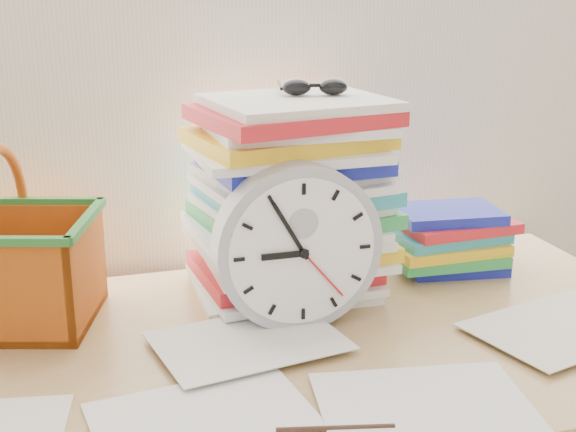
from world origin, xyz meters
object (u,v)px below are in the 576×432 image
object	(u,v)px
desk	(264,385)
basket	(2,238)
paper_stack	(288,197)
clock	(297,247)
book_stack	(450,240)

from	to	relation	value
desk	basket	xyz separation A→B (m)	(-0.38, 0.20, 0.22)
paper_stack	basket	distance (m)	0.48
clock	book_stack	world-z (taller)	clock
clock	desk	bearing A→B (deg)	-146.48
clock	basket	size ratio (longest dim) A/B	0.94
paper_stack	book_stack	size ratio (longest dim) A/B	1.45
clock	book_stack	bearing A→B (deg)	24.00
desk	paper_stack	size ratio (longest dim) A/B	4.06
clock	basket	world-z (taller)	basket
paper_stack	book_stack	distance (m)	0.34
book_stack	paper_stack	bearing A→B (deg)	-178.39
desk	clock	xyz separation A→B (m)	(0.07, 0.05, 0.21)
desk	clock	bearing A→B (deg)	33.52
desk	book_stack	distance (m)	0.49
desk	basket	world-z (taller)	basket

